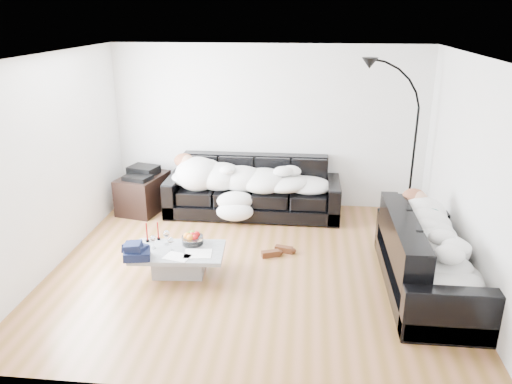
# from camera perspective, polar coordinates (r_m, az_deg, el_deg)

# --- Properties ---
(ground) EXTENTS (5.00, 5.00, 0.00)m
(ground) POSITION_cam_1_polar(r_m,az_deg,el_deg) (6.42, -0.28, -8.49)
(ground) COLOR brown
(ground) RESTS_ON ground
(wall_back) EXTENTS (5.00, 0.02, 2.60)m
(wall_back) POSITION_cam_1_polar(r_m,az_deg,el_deg) (8.08, 1.46, 7.40)
(wall_back) COLOR silver
(wall_back) RESTS_ON ground
(wall_left) EXTENTS (0.02, 4.50, 2.60)m
(wall_left) POSITION_cam_1_polar(r_m,az_deg,el_deg) (6.66, -22.26, 3.13)
(wall_left) COLOR silver
(wall_left) RESTS_ON ground
(wall_right) EXTENTS (0.02, 4.50, 2.60)m
(wall_right) POSITION_cam_1_polar(r_m,az_deg,el_deg) (6.17, 23.45, 1.71)
(wall_right) COLOR silver
(wall_right) RESTS_ON ground
(ceiling) EXTENTS (5.00, 5.00, 0.00)m
(ceiling) POSITION_cam_1_polar(r_m,az_deg,el_deg) (5.66, -0.33, 15.31)
(ceiling) COLOR white
(ceiling) RESTS_ON ground
(sofa_back) EXTENTS (2.71, 0.94, 0.89)m
(sofa_back) POSITION_cam_1_polar(r_m,az_deg,el_deg) (7.85, -0.36, 0.53)
(sofa_back) COLOR black
(sofa_back) RESTS_ON ground
(sofa_right) EXTENTS (0.93, 2.16, 0.87)m
(sofa_right) POSITION_cam_1_polar(r_m,az_deg,el_deg) (6.06, 19.21, -6.86)
(sofa_right) COLOR black
(sofa_right) RESTS_ON ground
(sleeper_back) EXTENTS (2.30, 0.79, 0.46)m
(sleeper_back) POSITION_cam_1_polar(r_m,az_deg,el_deg) (7.74, -0.41, 1.84)
(sleeper_back) COLOR white
(sleeper_back) RESTS_ON sofa_back
(sleeper_right) EXTENTS (0.78, 1.85, 0.45)m
(sleeper_right) POSITION_cam_1_polar(r_m,az_deg,el_deg) (5.98, 19.44, -5.07)
(sleeper_right) COLOR white
(sleeper_right) RESTS_ON sofa_right
(teal_cushion) EXTENTS (0.42, 0.38, 0.20)m
(teal_cushion) POSITION_cam_1_polar(r_m,az_deg,el_deg) (6.53, 17.75, -2.01)
(teal_cushion) COLOR #0C5750
(teal_cushion) RESTS_ON sofa_right
(coffee_table) EXTENTS (1.15, 0.72, 0.32)m
(coffee_table) POSITION_cam_1_polar(r_m,az_deg,el_deg) (6.25, -8.81, -7.91)
(coffee_table) COLOR #939699
(coffee_table) RESTS_ON ground
(fruit_bowl) EXTENTS (0.33, 0.33, 0.16)m
(fruit_bowl) POSITION_cam_1_polar(r_m,az_deg,el_deg) (6.28, -7.26, -5.20)
(fruit_bowl) COLOR white
(fruit_bowl) RESTS_ON coffee_table
(wine_glass_a) EXTENTS (0.09, 0.09, 0.19)m
(wine_glass_a) POSITION_cam_1_polar(r_m,az_deg,el_deg) (6.30, -10.18, -5.15)
(wine_glass_a) COLOR white
(wine_glass_a) RESTS_ON coffee_table
(wine_glass_b) EXTENTS (0.08, 0.08, 0.17)m
(wine_glass_b) POSITION_cam_1_polar(r_m,az_deg,el_deg) (6.24, -11.65, -5.62)
(wine_glass_b) COLOR white
(wine_glass_b) RESTS_ON coffee_table
(wine_glass_c) EXTENTS (0.09, 0.09, 0.18)m
(wine_glass_c) POSITION_cam_1_polar(r_m,az_deg,el_deg) (6.14, -9.69, -5.91)
(wine_glass_c) COLOR white
(wine_glass_c) RESTS_ON coffee_table
(candle_left) EXTENTS (0.05, 0.05, 0.25)m
(candle_left) POSITION_cam_1_polar(r_m,az_deg,el_deg) (6.41, -12.37, -4.55)
(candle_left) COLOR maroon
(candle_left) RESTS_ON coffee_table
(candle_right) EXTENTS (0.05, 0.05, 0.24)m
(candle_right) POSITION_cam_1_polar(r_m,az_deg,el_deg) (6.44, -11.13, -4.41)
(candle_right) COLOR maroon
(candle_right) RESTS_ON coffee_table
(newspaper_a) EXTENTS (0.35, 0.29, 0.01)m
(newspaper_a) POSITION_cam_1_polar(r_m,az_deg,el_deg) (6.05, -6.67, -6.99)
(newspaper_a) COLOR silver
(newspaper_a) RESTS_ON coffee_table
(newspaper_b) EXTENTS (0.34, 0.28, 0.01)m
(newspaper_b) POSITION_cam_1_polar(r_m,az_deg,el_deg) (6.01, -8.99, -7.29)
(newspaper_b) COLOR silver
(newspaper_b) RESTS_ON coffee_table
(navy_jacket) EXTENTS (0.36, 0.31, 0.16)m
(navy_jacket) POSITION_cam_1_polar(r_m,az_deg,el_deg) (6.03, -13.61, -5.95)
(navy_jacket) COLOR black
(navy_jacket) RESTS_ON coffee_table
(shoes) EXTENTS (0.44, 0.35, 0.09)m
(shoes) POSITION_cam_1_polar(r_m,az_deg,el_deg) (6.70, 2.40, -6.79)
(shoes) COLOR #472311
(shoes) RESTS_ON ground
(av_cabinet) EXTENTS (0.75, 0.96, 0.59)m
(av_cabinet) POSITION_cam_1_polar(r_m,az_deg,el_deg) (8.26, -12.75, -0.11)
(av_cabinet) COLOR black
(av_cabinet) RESTS_ON ground
(stereo) EXTENTS (0.52, 0.45, 0.13)m
(stereo) POSITION_cam_1_polar(r_m,az_deg,el_deg) (8.14, -12.94, 2.25)
(stereo) COLOR black
(stereo) RESTS_ON av_cabinet
(floor_lamp) EXTENTS (0.83, 0.46, 2.16)m
(floor_lamp) POSITION_cam_1_polar(r_m,az_deg,el_deg) (7.75, 17.58, 4.22)
(floor_lamp) COLOR black
(floor_lamp) RESTS_ON ground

